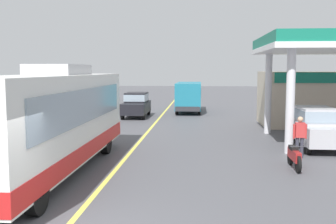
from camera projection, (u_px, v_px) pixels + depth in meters
name	position (u px, v px, depth m)	size (l,w,h in m)	color
ground	(158.00, 120.00, 28.28)	(120.00, 120.00, 0.00)	#4C4C51
lane_divider_stripe	(149.00, 130.00, 23.32)	(0.16, 50.00, 0.01)	#D8CC4C
coach_bus_main	(50.00, 123.00, 13.44)	(2.60, 11.04, 3.69)	white
gas_station_roadside	(329.00, 85.00, 23.09)	(9.10, 11.95, 5.10)	#147259
car_at_pump	(316.00, 125.00, 18.03)	(1.70, 4.20, 1.82)	#B2B2B7
minibus_opposing_lane	(189.00, 94.00, 33.29)	(2.04, 6.13, 2.44)	teal
motorcycle_parked_forecourt	(294.00, 156.00, 14.18)	(0.55, 1.80, 0.92)	black
pedestrian_by_shop	(300.00, 135.00, 15.86)	(0.55, 0.22, 1.66)	#33333F
car_trailing_behind_bus	(136.00, 103.00, 29.80)	(1.70, 4.20, 1.82)	black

